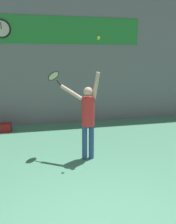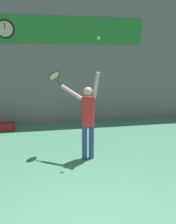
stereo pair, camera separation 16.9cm
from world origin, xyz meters
TOP-DOWN VIEW (x-y plane):
  - back_wall at (0.00, 6.21)m, footprint 18.00×0.10m
  - sponsor_banner at (0.00, 6.15)m, footprint 6.22×0.02m
  - scoreboard_clock at (-1.86, 6.13)m, footprint 0.63×0.06m
  - tennis_player at (0.44, 2.86)m, footprint 0.93×0.57m
  - tennis_racket at (-0.31, 3.41)m, footprint 0.40×0.42m
  - tennis_ball at (0.67, 2.80)m, footprint 0.07×0.07m
  - equipment_bag at (-2.08, 5.49)m, footprint 0.69×0.29m

SIDE VIEW (x-z plane):
  - equipment_bag at x=-2.08m, z-range 0.00..0.29m
  - tennis_player at x=0.44m, z-range 0.03..2.23m
  - tennis_racket at x=-0.31m, z-range 1.86..2.24m
  - back_wall at x=0.00m, z-range 0.00..5.00m
  - tennis_ball at x=0.67m, z-range 2.90..2.97m
  - sponsor_banner at x=0.00m, z-range 2.99..3.93m
  - scoreboard_clock at x=-1.86m, z-range 3.15..3.78m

